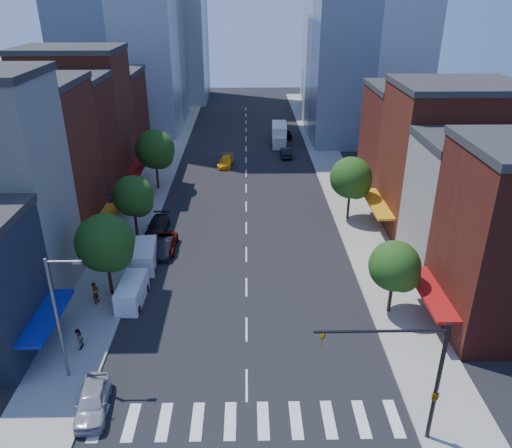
{
  "coord_description": "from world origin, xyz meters",
  "views": [
    {
      "loc": [
        0.14,
        -25.27,
        23.75
      ],
      "look_at": [
        0.89,
        14.41,
        5.0
      ],
      "focal_mm": 35.0,
      "sensor_mm": 36.0,
      "label": 1
    }
  ],
  "objects_px": {
    "taxi": "(226,162)",
    "pedestrian_near": "(96,293)",
    "parked_car_second": "(164,247)",
    "cargo_van_far": "(145,257)",
    "box_truck": "(279,135)",
    "parked_car_third": "(165,244)",
    "traffic_car_far": "(287,134)",
    "parked_car_front": "(92,401)",
    "traffic_car_oncoming": "(286,152)",
    "cargo_van_near": "(132,293)",
    "pedestrian_far": "(78,339)",
    "parked_car_rear": "(158,226)"
  },
  "relations": [
    {
      "from": "taxi",
      "to": "pedestrian_near",
      "type": "height_order",
      "value": "pedestrian_near"
    },
    {
      "from": "parked_car_second",
      "to": "cargo_van_far",
      "type": "height_order",
      "value": "cargo_van_far"
    },
    {
      "from": "box_truck",
      "to": "parked_car_second",
      "type": "bearing_deg",
      "value": -106.53
    },
    {
      "from": "pedestrian_near",
      "to": "parked_car_third",
      "type": "bearing_deg",
      "value": -17.79
    },
    {
      "from": "traffic_car_far",
      "to": "pedestrian_near",
      "type": "distance_m",
      "value": 54.65
    },
    {
      "from": "parked_car_front",
      "to": "traffic_car_oncoming",
      "type": "xyz_separation_m",
      "value": [
        15.7,
        51.42,
        -0.04
      ]
    },
    {
      "from": "parked_car_front",
      "to": "parked_car_third",
      "type": "relative_size",
      "value": 0.94
    },
    {
      "from": "parked_car_front",
      "to": "parked_car_third",
      "type": "bearing_deg",
      "value": 79.86
    },
    {
      "from": "taxi",
      "to": "cargo_van_far",
      "type": "bearing_deg",
      "value": -95.68
    },
    {
      "from": "parked_car_third",
      "to": "box_truck",
      "type": "relative_size",
      "value": 0.6
    },
    {
      "from": "cargo_van_near",
      "to": "box_truck",
      "type": "bearing_deg",
      "value": 74.24
    },
    {
      "from": "box_truck",
      "to": "pedestrian_near",
      "type": "bearing_deg",
      "value": -107.81
    },
    {
      "from": "cargo_van_far",
      "to": "box_truck",
      "type": "height_order",
      "value": "box_truck"
    },
    {
      "from": "taxi",
      "to": "traffic_car_far",
      "type": "distance_m",
      "value": 18.46
    },
    {
      "from": "parked_car_third",
      "to": "pedestrian_far",
      "type": "bearing_deg",
      "value": -104.55
    },
    {
      "from": "cargo_van_near",
      "to": "traffic_car_far",
      "type": "relative_size",
      "value": 1.19
    },
    {
      "from": "parked_car_front",
      "to": "parked_car_second",
      "type": "distance_m",
      "value": 20.35
    },
    {
      "from": "pedestrian_far",
      "to": "cargo_van_near",
      "type": "bearing_deg",
      "value": 155.34
    },
    {
      "from": "parked_car_third",
      "to": "parked_car_rear",
      "type": "relative_size",
      "value": 0.96
    },
    {
      "from": "taxi",
      "to": "pedestrian_far",
      "type": "height_order",
      "value": "pedestrian_far"
    },
    {
      "from": "cargo_van_near",
      "to": "parked_car_rear",
      "type": "bearing_deg",
      "value": 92.07
    },
    {
      "from": "cargo_van_far",
      "to": "traffic_car_oncoming",
      "type": "relative_size",
      "value": 1.12
    },
    {
      "from": "parked_car_third",
      "to": "traffic_car_far",
      "type": "xyz_separation_m",
      "value": [
        15.38,
        41.53,
        -0.01
      ]
    },
    {
      "from": "box_truck",
      "to": "traffic_car_far",
      "type": "bearing_deg",
      "value": 70.63
    },
    {
      "from": "box_truck",
      "to": "parked_car_third",
      "type": "bearing_deg",
      "value": -107.0
    },
    {
      "from": "cargo_van_near",
      "to": "traffic_car_oncoming",
      "type": "distance_m",
      "value": 42.64
    },
    {
      "from": "parked_car_third",
      "to": "taxi",
      "type": "distance_m",
      "value": 26.66
    },
    {
      "from": "parked_car_front",
      "to": "cargo_van_near",
      "type": "bearing_deg",
      "value": 83.49
    },
    {
      "from": "parked_car_third",
      "to": "parked_car_rear",
      "type": "bearing_deg",
      "value": 107.88
    },
    {
      "from": "taxi",
      "to": "cargo_van_near",
      "type": "bearing_deg",
      "value": -93.62
    },
    {
      "from": "traffic_car_oncoming",
      "to": "pedestrian_near",
      "type": "bearing_deg",
      "value": 63.68
    },
    {
      "from": "parked_car_second",
      "to": "box_truck",
      "type": "xyz_separation_m",
      "value": [
        13.69,
        38.4,
        0.81
      ]
    },
    {
      "from": "traffic_car_far",
      "to": "pedestrian_near",
      "type": "height_order",
      "value": "pedestrian_near"
    },
    {
      "from": "box_truck",
      "to": "cargo_van_near",
      "type": "bearing_deg",
      "value": -104.75
    },
    {
      "from": "parked_car_third",
      "to": "cargo_van_near",
      "type": "height_order",
      "value": "cargo_van_near"
    },
    {
      "from": "parked_car_third",
      "to": "cargo_van_far",
      "type": "relative_size",
      "value": 0.98
    },
    {
      "from": "cargo_van_far",
      "to": "pedestrian_far",
      "type": "distance_m",
      "value": 12.33
    },
    {
      "from": "cargo_van_far",
      "to": "pedestrian_far",
      "type": "relative_size",
      "value": 3.04
    },
    {
      "from": "cargo_van_near",
      "to": "cargo_van_far",
      "type": "distance_m",
      "value": 6.07
    },
    {
      "from": "parked_car_second",
      "to": "taxi",
      "type": "bearing_deg",
      "value": 80.09
    },
    {
      "from": "traffic_car_oncoming",
      "to": "pedestrian_far",
      "type": "distance_m",
      "value": 49.15
    },
    {
      "from": "parked_car_third",
      "to": "pedestrian_near",
      "type": "relative_size",
      "value": 2.49
    },
    {
      "from": "cargo_van_far",
      "to": "pedestrian_far",
      "type": "bearing_deg",
      "value": -107.53
    },
    {
      "from": "traffic_car_oncoming",
      "to": "parked_car_front",
      "type": "bearing_deg",
      "value": 71.73
    },
    {
      "from": "parked_car_second",
      "to": "box_truck",
      "type": "distance_m",
      "value": 40.78
    },
    {
      "from": "cargo_van_near",
      "to": "cargo_van_far",
      "type": "relative_size",
      "value": 0.94
    },
    {
      "from": "parked_car_second",
      "to": "box_truck",
      "type": "height_order",
      "value": "box_truck"
    },
    {
      "from": "parked_car_rear",
      "to": "box_truck",
      "type": "height_order",
      "value": "box_truck"
    },
    {
      "from": "parked_car_front",
      "to": "taxi",
      "type": "xyz_separation_m",
      "value": [
        6.52,
        47.2,
        -0.09
      ]
    },
    {
      "from": "traffic_car_oncoming",
      "to": "pedestrian_near",
      "type": "relative_size",
      "value": 2.28
    }
  ]
}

